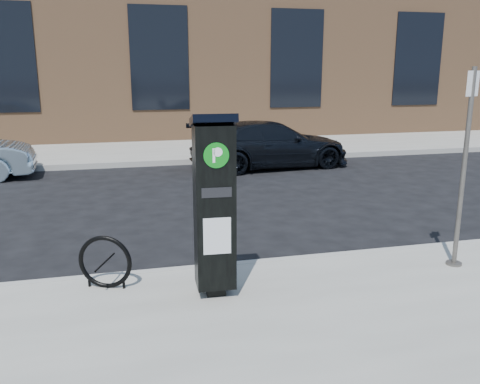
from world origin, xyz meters
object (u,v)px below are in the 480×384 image
object	(u,v)px
parking_kiosk	(214,204)
sign_pole	(464,171)
bike_rack	(105,262)
car_dark	(270,144)

from	to	relation	value
parking_kiosk	sign_pole	bearing A→B (deg)	4.71
bike_rack	car_dark	xyz separation A→B (m)	(4.32, 7.47, 0.17)
sign_pole	car_dark	size ratio (longest dim) A/B	0.58
parking_kiosk	sign_pole	distance (m)	3.25
sign_pole	bike_rack	xyz separation A→B (m)	(-4.46, 0.35, -0.95)
car_dark	sign_pole	bearing A→B (deg)	175.72
parking_kiosk	bike_rack	size ratio (longest dim) A/B	3.20
sign_pole	bike_rack	bearing A→B (deg)	155.11
bike_rack	car_dark	bearing A→B (deg)	81.11
parking_kiosk	car_dark	xyz separation A→B (m)	(3.10, 7.93, -0.58)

